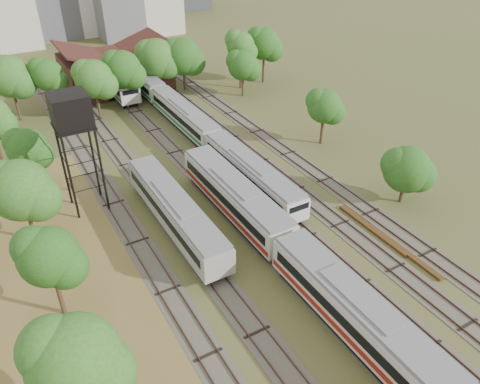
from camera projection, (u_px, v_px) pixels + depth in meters
ground at (369, 320)px, 35.35m from camera, size 240.00×240.00×0.00m
dry_grass_patch at (103, 342)px, 33.60m from camera, size 14.00×60.00×0.04m
tracks at (211, 175)px, 53.25m from camera, size 24.60×80.00×0.19m
railcar_red_set at (286, 247)px, 39.40m from camera, size 3.07×34.58×3.80m
railcar_green_set at (184, 117)px, 62.86m from camera, size 2.70×52.08×3.33m
railcar_rear at (115, 81)px, 74.18m from camera, size 2.99×16.08×3.70m
old_grey_coach at (176, 212)px, 43.88m from camera, size 2.89×18.00×3.57m
water_tower at (71, 114)px, 42.61m from camera, size 3.50×3.50×12.10m
rail_pile_near at (372, 229)px, 44.56m from camera, size 0.59×8.82×0.29m
rail_pile_far at (403, 251)px, 41.94m from camera, size 0.54×8.66×0.28m
maintenance_shed at (116, 70)px, 75.56m from camera, size 16.45×11.55×7.58m
tree_band_left at (31, 216)px, 37.09m from camera, size 7.07×52.02×8.70m
tree_band_far at (143, 63)px, 69.32m from camera, size 43.60×11.28×9.20m
tree_band_right at (315, 108)px, 58.23m from camera, size 5.76×38.93×7.22m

